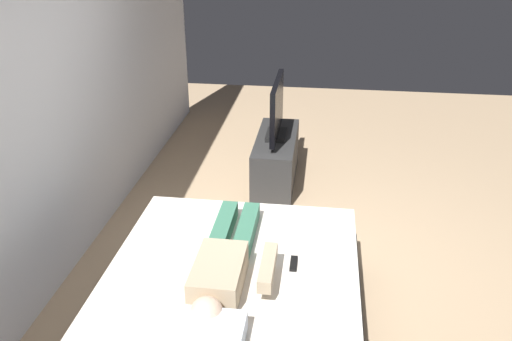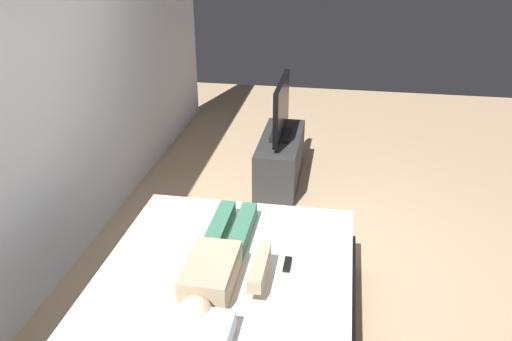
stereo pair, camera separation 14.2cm
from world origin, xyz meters
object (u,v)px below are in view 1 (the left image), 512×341
object	(u,v)px
bed	(231,313)
tv	(277,110)
remote	(294,263)
person	(225,263)
tv_stand	(276,159)

from	to	relation	value
bed	tv	size ratio (longest dim) A/B	2.21
bed	remote	bearing A→B (deg)	-64.22
person	tv_stand	xyz separation A→B (m)	(2.35, -0.08, -0.37)
bed	remote	world-z (taller)	remote
remote	tv	bearing A→B (deg)	8.35
remote	tv	distance (m)	2.23
person	remote	size ratio (longest dim) A/B	8.40
person	remote	xyz separation A→B (m)	(0.15, -0.40, -0.07)
person	bed	bearing A→B (deg)	-132.00
tv_stand	tv	size ratio (longest dim) A/B	1.25
bed	tv_stand	world-z (taller)	bed
remote	tv_stand	size ratio (longest dim) A/B	0.14
bed	tv	distance (m)	2.43
remote	tv_stand	distance (m)	2.24
bed	tv_stand	size ratio (longest dim) A/B	1.77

